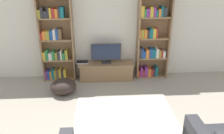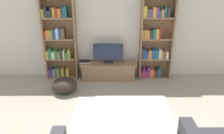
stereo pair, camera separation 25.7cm
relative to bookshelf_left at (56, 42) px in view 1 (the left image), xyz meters
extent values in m
cube|color=silver|center=(1.36, 0.18, 0.31)|extent=(8.80, 0.06, 2.60)
cube|color=#93704C|center=(-0.35, -0.02, 0.04)|extent=(0.04, 0.30, 2.08)
cube|color=#93704C|center=(0.42, -0.02, 0.04)|extent=(0.04, 0.30, 2.08)
cube|color=#93704C|center=(0.03, 0.11, 0.04)|extent=(0.81, 0.04, 2.08)
cube|color=#93704C|center=(0.03, -0.02, -0.98)|extent=(0.77, 0.30, 0.04)
cube|color=#7F338C|center=(-0.31, -0.04, -0.85)|extent=(0.05, 0.24, 0.22)
cube|color=#234C99|center=(-0.25, -0.04, -0.84)|extent=(0.05, 0.24, 0.23)
cube|color=orange|center=(-0.19, -0.04, -0.85)|extent=(0.04, 0.24, 0.21)
cube|color=#196B75|center=(-0.14, -0.04, -0.83)|extent=(0.06, 0.24, 0.26)
cube|color=#9E9333|center=(-0.08, -0.04, -0.84)|extent=(0.05, 0.24, 0.24)
cube|color=brown|center=(-0.02, -0.04, -0.84)|extent=(0.06, 0.24, 0.25)
cube|color=gold|center=(0.05, -0.04, -0.83)|extent=(0.06, 0.24, 0.25)
cube|color=#333338|center=(0.10, -0.04, -0.85)|extent=(0.04, 0.24, 0.23)
cube|color=gold|center=(0.16, -0.04, -0.84)|extent=(0.06, 0.24, 0.24)
cube|color=#93704C|center=(0.03, -0.02, -0.46)|extent=(0.77, 0.30, 0.04)
cube|color=gold|center=(-0.31, -0.04, -0.34)|extent=(0.06, 0.24, 0.21)
cube|color=#2D7F47|center=(-0.24, -0.04, -0.31)|extent=(0.06, 0.24, 0.25)
cube|color=silver|center=(-0.16, -0.04, -0.35)|extent=(0.08, 0.24, 0.18)
cube|color=#2D7F47|center=(-0.08, -0.04, -0.33)|extent=(0.06, 0.24, 0.22)
cube|color=#9E9333|center=(-0.01, -0.04, -0.35)|extent=(0.05, 0.24, 0.19)
cube|color=#333338|center=(0.05, -0.04, -0.33)|extent=(0.07, 0.24, 0.22)
cube|color=silver|center=(0.11, -0.04, -0.32)|extent=(0.04, 0.24, 0.23)
cube|color=#2D7F47|center=(0.17, -0.04, -0.35)|extent=(0.07, 0.24, 0.17)
cube|color=#9E9333|center=(0.24, -0.04, -0.32)|extent=(0.06, 0.24, 0.24)
cube|color=#93704C|center=(0.03, -0.02, 0.06)|extent=(0.77, 0.30, 0.04)
cube|color=#B72D28|center=(-0.31, -0.04, 0.17)|extent=(0.05, 0.24, 0.18)
cube|color=orange|center=(-0.24, -0.04, 0.19)|extent=(0.08, 0.24, 0.22)
cube|color=#9E9333|center=(-0.16, -0.04, 0.19)|extent=(0.08, 0.24, 0.21)
cube|color=#234C99|center=(-0.08, -0.04, 0.19)|extent=(0.07, 0.24, 0.23)
cube|color=silver|center=(-0.01, -0.04, 0.21)|extent=(0.06, 0.24, 0.25)
cube|color=#234C99|center=(0.06, -0.04, 0.20)|extent=(0.06, 0.24, 0.24)
cube|color=brown|center=(0.13, -0.04, 0.21)|extent=(0.08, 0.24, 0.26)
cube|color=#93704C|center=(0.03, -0.02, 0.58)|extent=(0.77, 0.30, 0.04)
cube|color=#9E9333|center=(-0.30, -0.04, 0.69)|extent=(0.06, 0.24, 0.19)
cube|color=#333338|center=(-0.24, -0.04, 0.72)|extent=(0.06, 0.24, 0.24)
cube|color=#333338|center=(-0.16, -0.04, 0.68)|extent=(0.07, 0.24, 0.16)
cube|color=#333338|center=(-0.10, -0.04, 0.72)|extent=(0.04, 0.24, 0.24)
cube|color=gold|center=(-0.05, -0.04, 0.71)|extent=(0.05, 0.24, 0.23)
cube|color=#B72D28|center=(0.02, -0.04, 0.71)|extent=(0.07, 0.24, 0.22)
cube|color=orange|center=(0.09, -0.04, 0.70)|extent=(0.07, 0.24, 0.21)
cube|color=#333338|center=(0.15, -0.04, 0.72)|extent=(0.04, 0.24, 0.24)
cube|color=#196B75|center=(0.22, -0.04, 0.72)|extent=(0.08, 0.24, 0.25)
cube|color=#93704C|center=(2.05, -0.02, 0.04)|extent=(0.04, 0.30, 2.08)
cube|color=#93704C|center=(2.82, -0.02, 0.04)|extent=(0.04, 0.30, 2.08)
cube|color=#93704C|center=(2.44, 0.11, 0.04)|extent=(0.81, 0.04, 2.08)
cube|color=#93704C|center=(2.44, -0.02, -0.98)|extent=(0.77, 0.30, 0.04)
cube|color=#B72D28|center=(2.10, -0.04, -0.87)|extent=(0.06, 0.24, 0.17)
cube|color=#7F338C|center=(2.16, -0.04, -0.84)|extent=(0.06, 0.24, 0.24)
cube|color=#B72D28|center=(2.22, -0.04, -0.87)|extent=(0.05, 0.24, 0.18)
cube|color=#7F338C|center=(2.29, -0.04, -0.83)|extent=(0.08, 0.24, 0.26)
cube|color=orange|center=(2.37, -0.04, -0.86)|extent=(0.08, 0.24, 0.21)
cube|color=#B72D28|center=(2.44, -0.04, -0.87)|extent=(0.05, 0.24, 0.19)
cube|color=#333338|center=(2.50, -0.04, -0.85)|extent=(0.06, 0.24, 0.21)
cube|color=#196B75|center=(2.57, -0.04, -0.83)|extent=(0.06, 0.24, 0.25)
cube|color=#93704C|center=(2.44, -0.02, -0.46)|extent=(0.77, 0.30, 0.04)
cube|color=#333338|center=(2.11, -0.04, -0.31)|extent=(0.07, 0.24, 0.26)
cube|color=#234C99|center=(2.17, -0.04, -0.32)|extent=(0.04, 0.24, 0.25)
cube|color=#234C99|center=(2.22, -0.04, -0.35)|extent=(0.06, 0.24, 0.18)
cube|color=orange|center=(2.29, -0.04, -0.33)|extent=(0.08, 0.24, 0.21)
cube|color=#234C99|center=(2.38, -0.04, -0.32)|extent=(0.07, 0.24, 0.24)
cube|color=#196B75|center=(2.46, -0.04, -0.33)|extent=(0.08, 0.24, 0.22)
cube|color=silver|center=(2.55, -0.04, -0.32)|extent=(0.07, 0.24, 0.24)
cube|color=#9E9333|center=(2.61, -0.04, -0.34)|extent=(0.05, 0.24, 0.19)
cube|color=#B72D28|center=(2.67, -0.04, -0.35)|extent=(0.04, 0.24, 0.19)
cube|color=silver|center=(2.73, -0.04, -0.35)|extent=(0.06, 0.24, 0.17)
cube|color=#93704C|center=(2.44, -0.02, 0.06)|extent=(0.77, 0.30, 0.04)
cube|color=orange|center=(2.09, -0.04, 0.19)|extent=(0.04, 0.24, 0.22)
cube|color=#9E9333|center=(2.14, -0.04, 0.19)|extent=(0.05, 0.24, 0.22)
cube|color=orange|center=(2.21, -0.04, 0.18)|extent=(0.07, 0.24, 0.21)
cube|color=#333338|center=(2.28, -0.04, 0.18)|extent=(0.05, 0.24, 0.20)
cube|color=#196B75|center=(2.35, -0.04, 0.20)|extent=(0.07, 0.24, 0.23)
cube|color=gold|center=(2.43, -0.04, 0.20)|extent=(0.07, 0.24, 0.24)
cube|color=#B72D28|center=(2.49, -0.04, 0.20)|extent=(0.04, 0.24, 0.24)
cube|color=#93704C|center=(2.44, -0.02, 0.58)|extent=(0.77, 0.30, 0.04)
cube|color=gold|center=(2.11, -0.04, 0.73)|extent=(0.08, 0.24, 0.26)
cube|color=#2D7F47|center=(2.18, -0.04, 0.69)|extent=(0.04, 0.24, 0.19)
cube|color=#7F338C|center=(2.25, -0.04, 0.70)|extent=(0.08, 0.24, 0.19)
cube|color=gold|center=(2.33, -0.04, 0.72)|extent=(0.08, 0.24, 0.23)
cube|color=#7F338C|center=(2.40, -0.04, 0.71)|extent=(0.06, 0.24, 0.22)
cube|color=#196B75|center=(2.46, -0.04, 0.68)|extent=(0.05, 0.24, 0.17)
cube|color=orange|center=(2.52, -0.04, 0.69)|extent=(0.06, 0.24, 0.19)
cube|color=#196B75|center=(2.58, -0.04, 0.72)|extent=(0.04, 0.24, 0.25)
cube|color=#333338|center=(2.66, -0.04, 0.71)|extent=(0.08, 0.24, 0.22)
cube|color=#8E6B47|center=(1.24, -0.11, -0.79)|extent=(1.34, 0.42, 0.40)
cube|color=#8E6B47|center=(1.24, -0.11, -0.57)|extent=(1.42, 0.45, 0.04)
cube|color=#2D2D33|center=(1.24, -0.09, -0.54)|extent=(0.24, 0.16, 0.03)
cylinder|color=#2D2D33|center=(1.24, -0.09, -0.50)|extent=(0.04, 0.04, 0.05)
cube|color=#2D2D33|center=(1.24, -0.09, -0.26)|extent=(0.76, 0.04, 0.43)
cube|color=#19233D|center=(1.24, -0.11, -0.26)|extent=(0.71, 0.00, 0.38)
cube|color=silver|center=(0.62, -0.04, -0.54)|extent=(0.30, 0.24, 0.02)
cube|color=black|center=(0.62, -0.04, -0.53)|extent=(0.29, 0.23, 0.00)
cube|color=beige|center=(1.52, -1.96, -0.99)|extent=(1.90, 1.72, 0.02)
ellipsoid|color=#2D231E|center=(0.23, -0.83, -0.83)|extent=(0.57, 0.57, 0.34)
camera|label=1|loc=(1.04, -5.33, 1.44)|focal=35.00mm
camera|label=2|loc=(1.30, -5.34, 1.44)|focal=35.00mm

